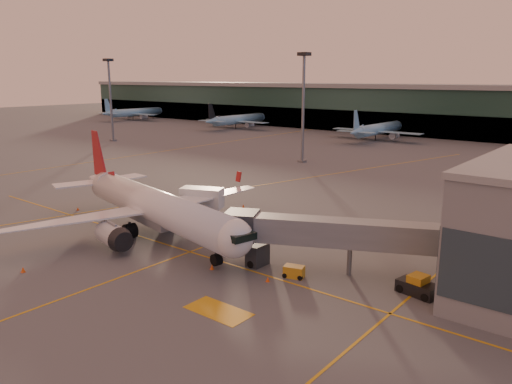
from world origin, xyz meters
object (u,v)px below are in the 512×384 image
Objects in this scene: catering_truck at (202,202)px; main_airplane at (152,206)px; pushback_tug at (418,287)px; gpu_cart at (294,272)px.

main_airplane is at bearing -111.11° from catering_truck.
gpu_cart is at bearing -150.77° from pushback_tug.
pushback_tug is (33.53, 4.05, -3.17)m from main_airplane.
catering_truck is (-0.39, 9.48, -1.32)m from main_airplane.
gpu_cart is 12.10m from pushback_tug.
catering_truck is 24.46m from gpu_cart.
gpu_cart is at bearing -46.15° from catering_truck.
main_airplane is at bearing -162.98° from pushback_tug.
main_airplane is 9.92× the size of pushback_tug.
gpu_cart is (22.10, 0.09, -3.35)m from main_airplane.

